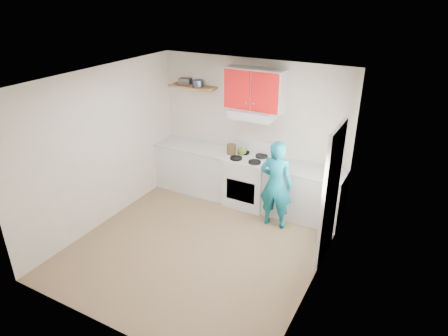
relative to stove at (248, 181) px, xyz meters
The scene contains 21 objects.
floor 1.64m from the stove, 93.63° to the right, with size 3.80×3.80×0.00m, color brown.
ceiling 2.66m from the stove, 93.63° to the right, with size 3.60×3.80×0.04m, color white.
back_wall 0.91m from the stove, 107.10° to the left, with size 3.60×0.04×2.60m, color beige.
front_wall 3.58m from the stove, 91.65° to the right, with size 3.60×0.04×2.60m, color beige.
left_wall 2.61m from the stove, 140.34° to the right, with size 0.04×3.80×2.60m, color beige.
right_wall 2.46m from the stove, 42.81° to the right, with size 0.04×3.80×2.60m, color beige.
door 1.97m from the stove, 27.58° to the right, with size 0.05×0.85×2.05m, color white.
door_glass 2.11m from the stove, 27.97° to the right, with size 0.01×0.55×0.95m, color white.
counter_left 1.14m from the stove, behind, with size 1.52×0.60×0.90m, color silver.
counter_right 1.04m from the stove, ahead, with size 1.32×0.60×0.90m, color silver.
stove is the anchor object (origin of this frame).
range_hood 1.24m from the stove, 90.00° to the left, with size 0.76×0.44×0.15m, color silver.
upper_cabinets 1.67m from the stove, 90.00° to the left, with size 1.02×0.33×0.70m, color #BA1010.
shelf 2.01m from the stove, behind, with size 0.90×0.30×0.04m, color brown.
books 2.18m from the stove, behind, with size 0.22×0.16×0.12m, color #40393B.
tin 1.99m from the stove, behind, with size 0.20×0.20×0.12m, color #333D4C.
kettle 0.57m from the stove, 154.14° to the left, with size 0.17×0.17×0.14m, color #547521.
crock 0.65m from the stove, behind, with size 0.17×0.17×0.20m, color #48341F.
cutting_board 0.79m from the stove, ahead, with size 0.28×0.20×0.02m, color olive.
silicone_mat 1.49m from the stove, ahead, with size 0.27×0.22×0.01m, color red.
person 0.88m from the stove, 32.51° to the right, with size 0.55×0.36×1.52m, color #0D6778.
Camera 1 is at (2.80, -4.36, 3.73)m, focal length 31.98 mm.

